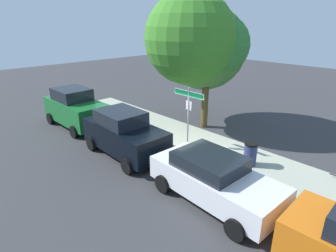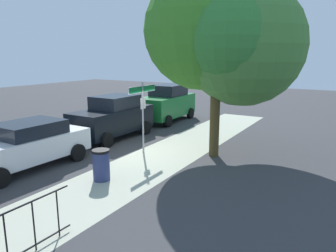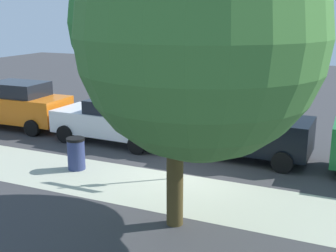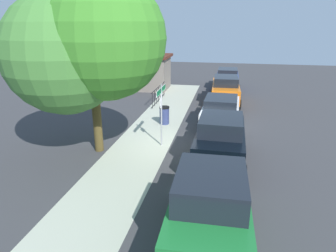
{
  "view_description": "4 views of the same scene",
  "coord_description": "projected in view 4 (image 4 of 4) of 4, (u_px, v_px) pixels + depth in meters",
  "views": [
    {
      "loc": [
        8.15,
        -8.57,
        5.62
      ],
      "look_at": [
        -0.61,
        -0.21,
        0.98
      ],
      "focal_mm": 29.63,
      "sensor_mm": 36.0,
      "label": 1
    },
    {
      "loc": [
        10.29,
        7.51,
        3.81
      ],
      "look_at": [
        -0.33,
        1.29,
        1.12
      ],
      "focal_mm": 34.56,
      "sensor_mm": 36.0,
      "label": 2
    },
    {
      "loc": [
        -4.56,
        11.28,
        4.64
      ],
      "look_at": [
        0.43,
        0.13,
        1.45
      ],
      "focal_mm": 47.17,
      "sensor_mm": 36.0,
      "label": 3
    },
    {
      "loc": [
        -12.41,
        -2.37,
        5.35
      ],
      "look_at": [
        -0.5,
        -0.02,
        1.15
      ],
      "focal_mm": 32.4,
      "sensor_mm": 36.0,
      "label": 4
    }
  ],
  "objects": [
    {
      "name": "sidewalk_strip",
      "position": [
        153.0,
        130.0,
        15.78
      ],
      "size": [
        24.0,
        2.6,
        0.0
      ],
      "primitive_type": "cube",
      "color": "#AAAE99",
      "rests_on": "ground_plane"
    },
    {
      "name": "car_green",
      "position": [
        210.0,
        209.0,
        7.35
      ],
      "size": [
        4.24,
        2.09,
        2.13
      ],
      "rotation": [
        0.0,
        0.0,
        0.02
      ],
      "color": "#1A6A2D",
      "rests_on": "ground_plane"
    },
    {
      "name": "car_orange",
      "position": [
        225.0,
        89.0,
        20.71
      ],
      "size": [
        4.64,
        2.1,
        1.88
      ],
      "rotation": [
        0.0,
        0.0,
        0.03
      ],
      "color": "orange",
      "rests_on": "ground_plane"
    },
    {
      "name": "street_sign",
      "position": [
        161.0,
        102.0,
        13.18
      ],
      "size": [
        1.74,
        0.07,
        2.83
      ],
      "color": "#9EA0A5",
      "rests_on": "ground_plane"
    },
    {
      "name": "car_black",
      "position": [
        220.0,
        140.0,
        11.8
      ],
      "size": [
        4.23,
        2.07,
        1.98
      ],
      "rotation": [
        0.0,
        0.0,
        -0.02
      ],
      "color": "black",
      "rests_on": "ground_plane"
    },
    {
      "name": "car_blue",
      "position": [
        227.0,
        78.0,
        25.17
      ],
      "size": [
        4.39,
        1.98,
        1.71
      ],
      "rotation": [
        0.0,
        0.0,
        -0.0
      ],
      "color": "#203998",
      "rests_on": "ground_plane"
    },
    {
      "name": "trash_bin",
      "position": [
        164.0,
        115.0,
        16.58
      ],
      "size": [
        0.55,
        0.55,
        0.98
      ],
      "color": "navy",
      "rests_on": "ground_plane"
    },
    {
      "name": "shade_tree",
      "position": [
        85.0,
        45.0,
        11.31
      ],
      "size": [
        4.91,
        6.1,
        7.05
      ],
      "color": "#4A3C1D",
      "rests_on": "ground_plane"
    },
    {
      "name": "ground_plane",
      "position": [
        170.0,
        147.0,
        13.69
      ],
      "size": [
        60.0,
        60.0,
        0.0
      ],
      "primitive_type": "plane",
      "color": "#38383A"
    },
    {
      "name": "iron_fence",
      "position": [
        159.0,
        94.0,
        21.17
      ],
      "size": [
        4.16,
        0.04,
        1.07
      ],
      "color": "black",
      "rests_on": "ground_plane"
    },
    {
      "name": "car_white",
      "position": [
        221.0,
        110.0,
        16.32
      ],
      "size": [
        4.48,
        2.2,
        1.59
      ],
      "rotation": [
        0.0,
        0.0,
        -0.03
      ],
      "color": "silver",
      "rests_on": "ground_plane"
    },
    {
      "name": "utility_shed",
      "position": [
        152.0,
        72.0,
        24.95
      ],
      "size": [
        3.28,
        2.99,
        2.79
      ],
      "color": "slate",
      "rests_on": "ground_plane"
    }
  ]
}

